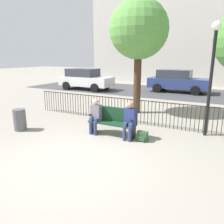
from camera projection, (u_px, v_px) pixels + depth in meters
name	position (u px, v px, depth m)	size (l,w,h in m)	color
ground_plane	(74.00, 161.00, 5.46)	(80.00, 80.00, 0.00)	gray
park_bench	(113.00, 121.00, 7.18)	(1.60, 0.45, 0.92)	#14381E
seated_person_0	(95.00, 114.00, 7.29)	(0.34, 0.39, 1.18)	navy
seated_person_1	(130.00, 118.00, 6.73)	(0.34, 0.39, 1.21)	navy
backpack	(142.00, 136.00, 6.71)	(0.32, 0.22, 0.31)	#284C2D
fence_railing	(131.00, 109.00, 8.50)	(9.01, 0.03, 0.95)	#2D2823
tree_0	(139.00, 30.00, 9.30)	(2.54, 2.54, 4.94)	#422D1E
lamp_post	(213.00, 62.00, 6.68)	(0.28, 0.28, 3.55)	black
street_surface	(175.00, 93.00, 15.77)	(24.00, 6.00, 0.01)	#3D3D3F
parked_car_1	(177.00, 81.00, 15.82)	(4.20, 1.94, 1.62)	navy
parked_car_2	(85.00, 79.00, 17.09)	(4.20, 1.94, 1.62)	silver
building_facade	(199.00, 1.00, 20.76)	(20.00, 6.00, 15.30)	beige
trash_bin	(20.00, 120.00, 7.68)	(0.43, 0.43, 0.76)	#56565B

